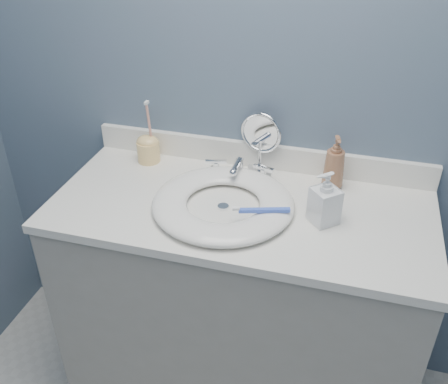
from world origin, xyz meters
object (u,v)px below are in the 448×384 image
(soap_bottle_amber, at_px, (335,163))
(soap_bottle_clear, at_px, (325,198))
(makeup_mirror, at_px, (261,139))
(toothbrush_holder, at_px, (148,148))

(soap_bottle_amber, distance_m, soap_bottle_clear, 0.21)
(soap_bottle_amber, relative_size, soap_bottle_clear, 1.10)
(makeup_mirror, relative_size, toothbrush_holder, 0.93)
(soap_bottle_amber, height_order, toothbrush_holder, toothbrush_holder)
(makeup_mirror, xyz_separation_m, soap_bottle_amber, (0.26, -0.05, -0.03))
(makeup_mirror, bearing_deg, soap_bottle_clear, -35.16)
(makeup_mirror, relative_size, soap_bottle_amber, 1.18)
(toothbrush_holder, bearing_deg, soap_bottle_clear, -17.81)
(toothbrush_holder, bearing_deg, makeup_mirror, 6.55)
(soap_bottle_clear, bearing_deg, toothbrush_holder, -149.46)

